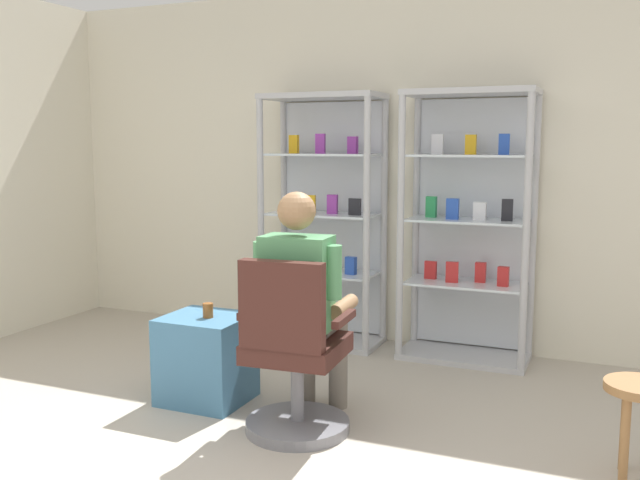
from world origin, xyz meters
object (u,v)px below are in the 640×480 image
object	(u,v)px
display_cabinet_right	(469,225)
office_chair	(293,363)
storage_crate	(206,359)
tea_glass	(208,310)
seated_shopkeeper	(304,297)
display_cabinet_left	(326,218)
wooden_stool	(640,404)

from	to	relation	value
display_cabinet_right	office_chair	distance (m)	1.92
storage_crate	tea_glass	size ratio (longest dim) A/B	6.08
display_cabinet_right	seated_shopkeeper	world-z (taller)	display_cabinet_right
seated_shopkeeper	storage_crate	size ratio (longest dim) A/B	2.48
display_cabinet_right	seated_shopkeeper	xyz separation A→B (m)	(-0.56, -1.58, -0.25)
display_cabinet_left	display_cabinet_right	world-z (taller)	same
storage_crate	tea_glass	distance (m)	0.30
storage_crate	wooden_stool	world-z (taller)	storage_crate
display_cabinet_right	wooden_stool	world-z (taller)	display_cabinet_right
tea_glass	storage_crate	bearing A→B (deg)	148.88
display_cabinet_left	office_chair	world-z (taller)	display_cabinet_left
display_cabinet_left	wooden_stool	world-z (taller)	display_cabinet_left
display_cabinet_right	storage_crate	distance (m)	2.07
wooden_stool	display_cabinet_right	bearing A→B (deg)	124.93
display_cabinet_left	seated_shopkeeper	distance (m)	1.69
display_cabinet_left	wooden_stool	bearing A→B (deg)	-35.71
tea_glass	wooden_stool	distance (m)	2.33
display_cabinet_left	display_cabinet_right	distance (m)	1.10
display_cabinet_right	display_cabinet_left	bearing A→B (deg)	-179.99
seated_shopkeeper	wooden_stool	distance (m)	1.71
display_cabinet_right	storage_crate	world-z (taller)	display_cabinet_right
seated_shopkeeper	tea_glass	world-z (taller)	seated_shopkeeper
seated_shopkeeper	tea_glass	distance (m)	0.67
tea_glass	wooden_stool	bearing A→B (deg)	-1.81
office_chair	storage_crate	size ratio (longest dim) A/B	1.85
seated_shopkeeper	storage_crate	world-z (taller)	seated_shopkeeper
display_cabinet_left	storage_crate	size ratio (longest dim) A/B	3.66
storage_crate	tea_glass	world-z (taller)	tea_glass
storage_crate	display_cabinet_left	bearing A→B (deg)	84.39
office_chair	seated_shopkeeper	world-z (taller)	seated_shopkeeper
display_cabinet_right	office_chair	world-z (taller)	display_cabinet_right
display_cabinet_left	storage_crate	xyz separation A→B (m)	(-0.15, -1.50, -0.70)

